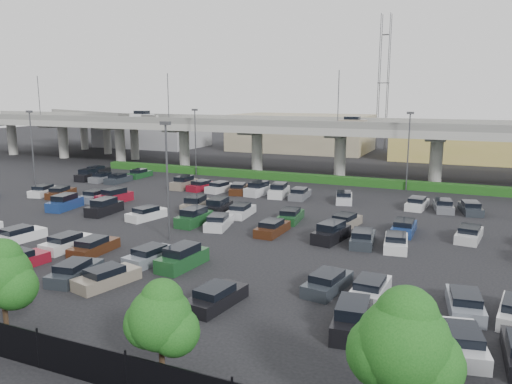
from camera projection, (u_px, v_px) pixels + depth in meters
ground at (213, 219)px, 50.77m from camera, size 280.00×280.00×0.00m
overpass at (308, 130)px, 78.32m from camera, size 150.00×13.00×15.80m
on_ramp at (96, 121)px, 108.60m from camera, size 50.93×30.13×8.80m
hedge at (294, 177)px, 73.14m from camera, size 66.00×1.60×1.10m
parked_cars at (181, 221)px, 47.82m from camera, size 62.76×41.59×1.67m
light_poles at (187, 154)px, 52.98m from camera, size 66.90×48.38×10.30m
distant_buildings at (413, 138)px, 100.77m from camera, size 138.00×24.00×9.00m
comm_tower at (384, 80)px, 112.73m from camera, size 2.40×2.40×30.00m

